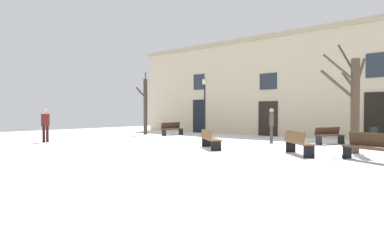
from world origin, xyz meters
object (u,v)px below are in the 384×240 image
(bench_near_lamp, at_px, (371,147))
(litter_bin, at_px, (374,136))
(tree_right_of_center, at_px, (354,100))
(person_near_bench, at_px, (45,124))
(bench_by_litter_bin, at_px, (210,139))
(bench_near_center_tree, at_px, (329,135))
(tree_center, at_px, (145,105))
(person_strolling, at_px, (272,123))
(bench_far_corner, at_px, (298,143))
(bench_back_to_back_left, at_px, (172,129))
(streetlamp, at_px, (205,100))

(bench_near_lamp, bearing_deg, litter_bin, 124.81)
(tree_right_of_center, height_order, person_near_bench, tree_right_of_center)
(bench_by_litter_bin, xyz_separation_m, bench_near_center_tree, (3.47, 5.30, 0.02))
(bench_near_lamp, relative_size, bench_near_center_tree, 1.19)
(tree_center, bearing_deg, tree_right_of_center, -8.76)
(bench_near_lamp, bearing_deg, tree_center, -169.92)
(tree_right_of_center, height_order, bench_near_lamp, tree_right_of_center)
(tree_right_of_center, distance_m, person_strolling, 5.10)
(bench_near_center_tree, height_order, person_near_bench, person_near_bench)
(bench_by_litter_bin, height_order, person_strolling, person_strolling)
(tree_right_of_center, bearing_deg, tree_center, 171.24)
(bench_far_corner, bearing_deg, person_near_bench, 61.56)
(bench_back_to_back_left, height_order, bench_near_center_tree, bench_back_to_back_left)
(litter_bin, distance_m, bench_by_litter_bin, 7.99)
(tree_right_of_center, xyz_separation_m, bench_back_to_back_left, (-12.21, 2.82, -1.62))
(bench_near_center_tree, bearing_deg, tree_right_of_center, -118.36)
(tree_center, bearing_deg, person_strolling, 0.14)
(bench_near_lamp, distance_m, bench_by_litter_bin, 6.21)
(bench_far_corner, bearing_deg, bench_near_lamp, -137.08)
(bench_far_corner, bearing_deg, tree_center, 28.14)
(tree_right_of_center, height_order, bench_near_center_tree, tree_right_of_center)
(bench_by_litter_bin, relative_size, bench_near_center_tree, 1.09)
(bench_far_corner, height_order, bench_near_center_tree, bench_far_corner)
(tree_center, bearing_deg, streetlamp, 27.83)
(litter_bin, bearing_deg, bench_by_litter_bin, -131.52)
(streetlamp, relative_size, bench_far_corner, 2.51)
(streetlamp, xyz_separation_m, bench_near_lamp, (11.41, -6.35, -1.94))
(bench_far_corner, relative_size, bench_back_to_back_left, 0.91)
(tree_right_of_center, xyz_separation_m, litter_bin, (0.10, 3.63, -1.60))
(streetlamp, distance_m, bench_near_center_tree, 8.99)
(tree_right_of_center, distance_m, streetlamp, 11.24)
(bench_near_lamp, relative_size, person_strolling, 1.02)
(bench_back_to_back_left, relative_size, person_strolling, 0.97)
(person_near_bench, bearing_deg, streetlamp, -157.32)
(tree_center, distance_m, bench_far_corner, 13.58)
(streetlamp, height_order, bench_back_to_back_left, streetlamp)
(litter_bin, bearing_deg, tree_right_of_center, -91.54)
(bench_far_corner, distance_m, bench_near_center_tree, 4.93)
(litter_bin, relative_size, person_near_bench, 0.52)
(streetlamp, relative_size, bench_back_to_back_left, 2.27)
(tree_right_of_center, xyz_separation_m, bench_near_center_tree, (-1.73, 2.94, -1.63))
(person_strolling, bearing_deg, bench_far_corner, -165.79)
(bench_by_litter_bin, bearing_deg, tree_center, 13.03)
(bench_by_litter_bin, bearing_deg, litter_bin, -91.79)
(streetlamp, bearing_deg, bench_near_center_tree, -8.46)
(streetlamp, distance_m, person_strolling, 6.43)
(litter_bin, xyz_separation_m, bench_near_center_tree, (-1.83, -0.68, -0.03))
(litter_bin, relative_size, bench_near_lamp, 0.51)
(litter_bin, xyz_separation_m, bench_back_to_back_left, (-12.31, -0.80, -0.02))
(tree_right_of_center, bearing_deg, bench_far_corner, -126.21)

